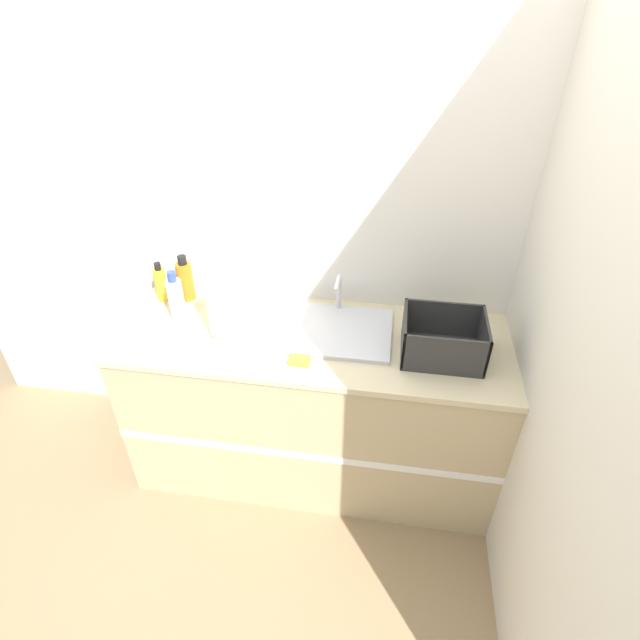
# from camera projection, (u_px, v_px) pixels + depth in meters

# --- Properties ---
(ground_plane) EXTENTS (12.00, 12.00, 0.00)m
(ground_plane) POSITION_uv_depth(u_px,v_px,m) (305.00, 511.00, 2.63)
(ground_plane) COLOR #937A56
(wall_back) EXTENTS (4.25, 0.06, 2.60)m
(wall_back) POSITION_uv_depth(u_px,v_px,m) (325.00, 229.00, 2.43)
(wall_back) COLOR silver
(wall_back) RESTS_ON ground_plane
(wall_right) EXTENTS (0.06, 2.65, 2.60)m
(wall_right) POSITION_uv_depth(u_px,v_px,m) (545.00, 282.00, 2.02)
(wall_right) COLOR beige
(wall_right) RESTS_ON ground_plane
(counter_cabinet) EXTENTS (1.88, 0.68, 0.91)m
(counter_cabinet) POSITION_uv_depth(u_px,v_px,m) (314.00, 405.00, 2.63)
(counter_cabinet) COLOR tan
(counter_cabinet) RESTS_ON ground_plane
(sink) EXTENTS (0.55, 0.42, 0.21)m
(sink) POSITION_uv_depth(u_px,v_px,m) (334.00, 329.00, 2.39)
(sink) COLOR silver
(sink) RESTS_ON counter_cabinet
(paper_towel_roll) EXTENTS (0.12, 0.12, 0.28)m
(paper_towel_roll) POSITION_uv_depth(u_px,v_px,m) (219.00, 308.00, 2.31)
(paper_towel_roll) COLOR #4C4C51
(paper_towel_roll) RESTS_ON counter_cabinet
(dish_rack) EXTENTS (0.36, 0.29, 0.19)m
(dish_rack) POSITION_uv_depth(u_px,v_px,m) (443.00, 341.00, 2.21)
(dish_rack) COLOR #2D2D2D
(dish_rack) RESTS_ON counter_cabinet
(bottle_yellow) EXTENTS (0.06, 0.06, 0.22)m
(bottle_yellow) POSITION_uv_depth(u_px,v_px,m) (161.00, 284.00, 2.57)
(bottle_yellow) COLOR yellow
(bottle_yellow) RESTS_ON counter_cabinet
(bottle_clear) EXTENTS (0.08, 0.08, 0.27)m
(bottle_clear) POSITION_uv_depth(u_px,v_px,m) (176.00, 300.00, 2.40)
(bottle_clear) COLOR silver
(bottle_clear) RESTS_ON counter_cabinet
(bottle_amber) EXTENTS (0.08, 0.08, 0.25)m
(bottle_amber) POSITION_uv_depth(u_px,v_px,m) (186.00, 280.00, 2.57)
(bottle_amber) COLOR #B26B19
(bottle_amber) RESTS_ON counter_cabinet
(sponge) EXTENTS (0.09, 0.06, 0.02)m
(sponge) POSITION_uv_depth(u_px,v_px,m) (300.00, 361.00, 2.20)
(sponge) COLOR yellow
(sponge) RESTS_ON counter_cabinet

